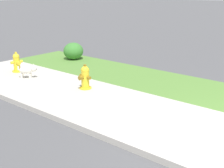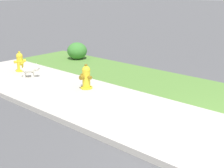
{
  "view_description": "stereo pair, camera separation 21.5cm",
  "coord_description": "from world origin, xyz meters",
  "px_view_note": "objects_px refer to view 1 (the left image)",
  "views": [
    {
      "loc": [
        1.29,
        -5.13,
        2.61
      ],
      "look_at": [
        -3.32,
        0.32,
        0.4
      ],
      "focal_mm": 50.0,
      "sensor_mm": 36.0,
      "label": 1
    },
    {
      "loc": [
        1.45,
        -4.98,
        2.61
      ],
      "look_at": [
        -3.32,
        0.32,
        0.4
      ],
      "focal_mm": 50.0,
      "sensor_mm": 36.0,
      "label": 2
    }
  ],
  "objects_px": {
    "fire_hydrant_near_corner": "(17,63)",
    "shrub_bush_far_verge": "(73,51)",
    "small_white_dog": "(27,70)",
    "fire_hydrant_across_street": "(85,78)"
  },
  "relations": [
    {
      "from": "fire_hydrant_across_street",
      "to": "shrub_bush_far_verge",
      "type": "relative_size",
      "value": 0.9
    },
    {
      "from": "small_white_dog",
      "to": "fire_hydrant_across_street",
      "type": "bearing_deg",
      "value": -33.06
    },
    {
      "from": "fire_hydrant_across_street",
      "to": "small_white_dog",
      "type": "height_order",
      "value": "fire_hydrant_across_street"
    },
    {
      "from": "fire_hydrant_across_street",
      "to": "small_white_dog",
      "type": "relative_size",
      "value": 1.45
    },
    {
      "from": "fire_hydrant_near_corner",
      "to": "shrub_bush_far_verge",
      "type": "xyz_separation_m",
      "value": [
        0.0,
        2.46,
        0.01
      ]
    },
    {
      "from": "fire_hydrant_near_corner",
      "to": "fire_hydrant_across_street",
      "type": "bearing_deg",
      "value": 103.3
    },
    {
      "from": "fire_hydrant_near_corner",
      "to": "small_white_dog",
      "type": "xyz_separation_m",
      "value": [
        0.88,
        -0.22,
        -0.06
      ]
    },
    {
      "from": "fire_hydrant_near_corner",
      "to": "fire_hydrant_across_street",
      "type": "distance_m",
      "value": 2.92
    },
    {
      "from": "fire_hydrant_near_corner",
      "to": "shrub_bush_far_verge",
      "type": "distance_m",
      "value": 2.46
    },
    {
      "from": "fire_hydrant_near_corner",
      "to": "shrub_bush_far_verge",
      "type": "bearing_deg",
      "value": -170.12
    }
  ]
}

